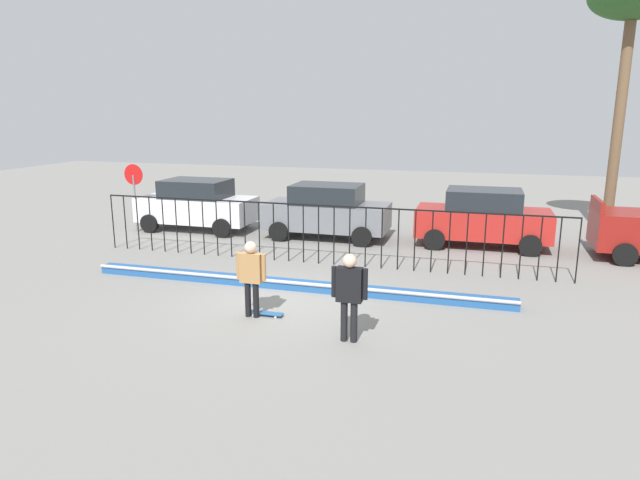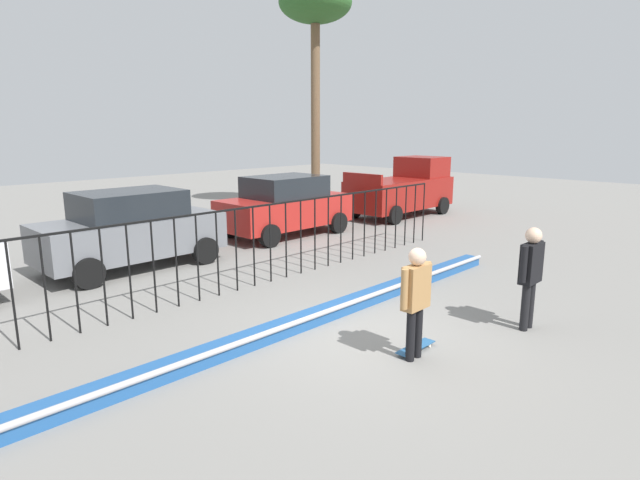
{
  "view_description": "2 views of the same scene",
  "coord_description": "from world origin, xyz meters",
  "px_view_note": "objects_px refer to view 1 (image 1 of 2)",
  "views": [
    {
      "loc": [
        4.47,
        -11.67,
        4.44
      ],
      "look_at": [
        0.69,
        1.35,
        1.26
      ],
      "focal_mm": 31.32,
      "sensor_mm": 36.0,
      "label": 1
    },
    {
      "loc": [
        -6.33,
        -5.04,
        3.38
      ],
      "look_at": [
        0.41,
        1.54,
        1.34
      ],
      "focal_mm": 29.2,
      "sensor_mm": 36.0,
      "label": 2
    }
  ],
  "objects_px": {
    "skateboarder": "(251,272)",
    "palm_tree_tall": "(633,5)",
    "camera_operator": "(349,290)",
    "skateboard": "(265,313)",
    "stop_sign": "(134,188)",
    "parked_car_white": "(197,204)",
    "parked_car_red": "(483,217)",
    "parked_car_gray": "(327,211)"
  },
  "relations": [
    {
      "from": "skateboarder",
      "to": "palm_tree_tall",
      "type": "distance_m",
      "value": 15.84
    },
    {
      "from": "camera_operator",
      "to": "skateboard",
      "type": "bearing_deg",
      "value": 23.37
    },
    {
      "from": "stop_sign",
      "to": "parked_car_white",
      "type": "bearing_deg",
      "value": 23.66
    },
    {
      "from": "parked_car_red",
      "to": "stop_sign",
      "type": "distance_m",
      "value": 12.44
    },
    {
      "from": "camera_operator",
      "to": "palm_tree_tall",
      "type": "xyz_separation_m",
      "value": [
        6.74,
        11.77,
        6.73
      ]
    },
    {
      "from": "parked_car_white",
      "to": "camera_operator",
      "type": "bearing_deg",
      "value": -45.35
    },
    {
      "from": "parked_car_red",
      "to": "stop_sign",
      "type": "relative_size",
      "value": 1.72
    },
    {
      "from": "camera_operator",
      "to": "stop_sign",
      "type": "height_order",
      "value": "stop_sign"
    },
    {
      "from": "skateboarder",
      "to": "camera_operator",
      "type": "relative_size",
      "value": 0.96
    },
    {
      "from": "parked_car_white",
      "to": "skateboard",
      "type": "bearing_deg",
      "value": -51.11
    },
    {
      "from": "skateboard",
      "to": "stop_sign",
      "type": "distance_m",
      "value": 10.54
    },
    {
      "from": "parked_car_white",
      "to": "stop_sign",
      "type": "relative_size",
      "value": 1.72
    },
    {
      "from": "parked_car_white",
      "to": "stop_sign",
      "type": "distance_m",
      "value": 2.32
    },
    {
      "from": "parked_car_gray",
      "to": "parked_car_red",
      "type": "bearing_deg",
      "value": 1.96
    },
    {
      "from": "skateboarder",
      "to": "stop_sign",
      "type": "height_order",
      "value": "stop_sign"
    },
    {
      "from": "skateboarder",
      "to": "parked_car_white",
      "type": "distance_m",
      "value": 9.64
    },
    {
      "from": "parked_car_gray",
      "to": "palm_tree_tall",
      "type": "height_order",
      "value": "palm_tree_tall"
    },
    {
      "from": "parked_car_red",
      "to": "parked_car_white",
      "type": "bearing_deg",
      "value": 179.45
    },
    {
      "from": "skateboard",
      "to": "camera_operator",
      "type": "bearing_deg",
      "value": -20.24
    },
    {
      "from": "skateboarder",
      "to": "camera_operator",
      "type": "height_order",
      "value": "camera_operator"
    },
    {
      "from": "skateboard",
      "to": "camera_operator",
      "type": "xyz_separation_m",
      "value": [
        2.09,
        -0.84,
        1.0
      ]
    },
    {
      "from": "skateboard",
      "to": "parked_car_gray",
      "type": "height_order",
      "value": "parked_car_gray"
    },
    {
      "from": "camera_operator",
      "to": "palm_tree_tall",
      "type": "height_order",
      "value": "palm_tree_tall"
    },
    {
      "from": "parked_car_gray",
      "to": "stop_sign",
      "type": "relative_size",
      "value": 1.72
    },
    {
      "from": "stop_sign",
      "to": "parked_car_gray",
      "type": "bearing_deg",
      "value": 7.4
    },
    {
      "from": "camera_operator",
      "to": "palm_tree_tall",
      "type": "relative_size",
      "value": 0.2
    },
    {
      "from": "parked_car_white",
      "to": "parked_car_red",
      "type": "distance_m",
      "value": 10.33
    },
    {
      "from": "stop_sign",
      "to": "skateboard",
      "type": "bearing_deg",
      "value": -41.17
    },
    {
      "from": "skateboarder",
      "to": "skateboard",
      "type": "height_order",
      "value": "skateboarder"
    },
    {
      "from": "skateboarder",
      "to": "palm_tree_tall",
      "type": "height_order",
      "value": "palm_tree_tall"
    },
    {
      "from": "skateboard",
      "to": "palm_tree_tall",
      "type": "xyz_separation_m",
      "value": [
        8.83,
        10.94,
        7.73
      ]
    },
    {
      "from": "parked_car_gray",
      "to": "camera_operator",
      "type": "bearing_deg",
      "value": -72.5
    },
    {
      "from": "parked_car_white",
      "to": "parked_car_gray",
      "type": "relative_size",
      "value": 1.0
    },
    {
      "from": "skateboard",
      "to": "palm_tree_tall",
      "type": "distance_m",
      "value": 16.04
    },
    {
      "from": "camera_operator",
      "to": "stop_sign",
      "type": "bearing_deg",
      "value": 7.42
    },
    {
      "from": "camera_operator",
      "to": "parked_car_gray",
      "type": "height_order",
      "value": "parked_car_gray"
    },
    {
      "from": "parked_car_gray",
      "to": "parked_car_red",
      "type": "distance_m",
      "value": 5.27
    },
    {
      "from": "stop_sign",
      "to": "parked_car_red",
      "type": "bearing_deg",
      "value": 5.39
    },
    {
      "from": "skateboarder",
      "to": "palm_tree_tall",
      "type": "bearing_deg",
      "value": 50.07
    },
    {
      "from": "parked_car_gray",
      "to": "stop_sign",
      "type": "distance_m",
      "value": 7.19
    },
    {
      "from": "camera_operator",
      "to": "parked_car_white",
      "type": "height_order",
      "value": "parked_car_white"
    },
    {
      "from": "skateboarder",
      "to": "palm_tree_tall",
      "type": "xyz_separation_m",
      "value": [
        9.08,
        11.07,
        6.77
      ]
    }
  ]
}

